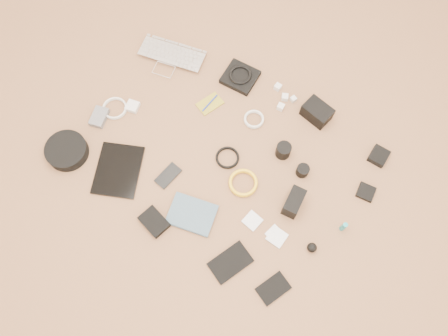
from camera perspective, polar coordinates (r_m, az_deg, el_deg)
The scene contains 33 objects.
laptop at distance 2.45m, azimuth -7.25°, elevation 13.64°, with size 0.35×0.25×0.03m, color silver.
headphone_pouch at distance 2.38m, azimuth 2.12°, elevation 11.78°, with size 0.17×0.16×0.03m, color black.
headphones at distance 2.36m, azimuth 2.14°, elevation 12.08°, with size 0.12×0.12×0.02m, color black.
charger_a at distance 2.36m, azimuth 7.04°, elevation 10.45°, with size 0.03×0.03×0.03m, color silver.
charger_b at distance 2.33m, azimuth 7.95°, elevation 9.14°, with size 0.03×0.03×0.03m, color silver.
charger_c at distance 2.33m, azimuth 9.05°, elevation 8.87°, with size 0.03×0.03×0.03m, color silver.
charger_d at distance 2.30m, azimuth 7.41°, elevation 7.92°, with size 0.03×0.03×0.03m, color silver.
dslr_camera at distance 2.29m, azimuth 12.05°, elevation 7.14°, with size 0.14×0.10×0.08m, color black.
lens_pouch at distance 2.29m, azimuth 19.56°, elevation 1.48°, with size 0.08×0.09×0.03m, color black.
notebook_olive at distance 2.30m, azimuth -1.85°, elevation 8.40°, with size 0.08×0.13×0.01m, color olive.
pen_blue at distance 2.30m, azimuth -1.86°, elevation 8.49°, with size 0.01×0.01×0.12m, color #13279C.
cable_white_a at distance 2.26m, azimuth 3.92°, elevation 6.30°, with size 0.10×0.10×0.01m, color silver.
lens_a at distance 2.16m, azimuth 7.76°, elevation 2.29°, with size 0.07×0.07×0.08m, color black.
lens_b at distance 2.15m, azimuth 10.23°, elevation -0.33°, with size 0.06×0.06×0.06m, color black.
card_reader at distance 2.21m, azimuth 18.04°, elevation -3.01°, with size 0.08×0.08×0.02m, color black.
power_brick at distance 2.33m, azimuth -11.86°, elevation 7.88°, with size 0.06×0.06×0.03m, color silver.
cable_white_b at distance 2.36m, azimuth -14.05°, elevation 7.52°, with size 0.13×0.13×0.01m, color silver.
cable_black at distance 2.17m, azimuth 0.45°, elevation 1.31°, with size 0.12×0.12×0.01m, color black.
cable_yellow at distance 2.12m, azimuth 2.51°, elevation -2.03°, with size 0.14×0.14×0.02m, color yellow.
flash at distance 2.07m, azimuth 9.09°, elevation -4.43°, with size 0.07×0.13×0.10m, color black.
lens_cleaner at distance 2.10m, azimuth 15.34°, elevation -7.41°, with size 0.02×0.02×0.08m, color teal.
battery_charger at distance 2.34m, azimuth -15.98°, elevation 6.41°, with size 0.07×0.11×0.03m, color #5F5E63.
tablet at distance 2.20m, azimuth -13.65°, elevation -0.26°, with size 0.21×0.27×0.01m, color black.
phone at distance 2.15m, azimuth -7.31°, elevation -0.99°, with size 0.07×0.13×0.01m, color black.
filter_case_left at distance 2.07m, azimuth 3.72°, elevation -6.89°, with size 0.07×0.07×0.01m, color silver.
filter_case_mid at distance 2.06m, azimuth 6.65°, elevation -8.58°, with size 0.07×0.07×0.01m, color silver.
filter_case_right at distance 2.06m, azimuth 6.93°, elevation -8.93°, with size 0.08×0.08×0.01m, color silver.
air_blower at distance 2.06m, azimuth 11.42°, elevation -10.16°, with size 0.05×0.05×0.05m, color black.
headphone_case at distance 2.29m, azimuth -19.84°, elevation 2.14°, with size 0.21×0.21×0.06m, color black.
drive_case at distance 2.08m, azimuth -9.11°, elevation -6.95°, with size 0.13×0.09×0.03m, color black.
paperback at distance 2.05m, azimuth -5.00°, elevation -8.10°, with size 0.16×0.21×0.02m, color #3F586B.
notebook_black_a at distance 2.02m, azimuth 0.84°, elevation -12.22°, with size 0.12×0.19×0.01m, color black.
notebook_black_b at distance 2.02m, azimuth 6.45°, elevation -15.35°, with size 0.09×0.14×0.01m, color black.
Camera 1 is at (0.47, -0.68, 2.00)m, focal length 35.00 mm.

